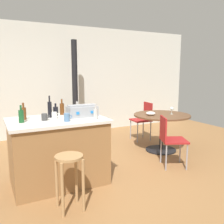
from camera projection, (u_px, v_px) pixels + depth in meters
ground_plane at (103, 174)px, 3.84m from camera, size 8.80×8.80×0.00m
back_wall at (54, 81)px, 6.08m from camera, size 8.00×0.10×2.70m
kitchen_island at (58, 151)px, 3.51m from camera, size 1.33×0.89×0.93m
wooden_stool at (69, 171)px, 2.80m from camera, size 0.32×0.32×0.65m
dining_table at (162, 123)px, 4.91m from camera, size 1.11×1.11×0.74m
folding_chair_near at (170, 137)px, 4.09m from camera, size 0.53×0.53×0.85m
folding_chair_far at (143, 118)px, 5.71m from camera, size 0.43×0.43×0.87m
wood_stove at (76, 116)px, 5.82m from camera, size 0.44×0.45×2.29m
toolbox at (82, 111)px, 3.60m from camera, size 0.43×0.23×0.18m
bottle_0 at (77, 109)px, 3.86m from camera, size 0.08×0.08×0.19m
bottle_1 at (62, 109)px, 3.77m from camera, size 0.06×0.06×0.24m
bottle_2 at (24, 113)px, 3.37m from camera, size 0.07×0.07×0.23m
bottle_3 at (21, 116)px, 3.18m from camera, size 0.07×0.07×0.23m
bottle_4 at (56, 111)px, 3.64m from camera, size 0.07×0.07×0.19m
bottle_5 at (50, 109)px, 3.53m from camera, size 0.06×0.06×0.31m
bottle_6 at (96, 114)px, 3.38m from camera, size 0.06×0.06×0.21m
cup_0 at (55, 115)px, 3.44m from camera, size 0.11×0.07×0.10m
cup_1 at (45, 117)px, 3.33m from camera, size 0.12×0.08×0.09m
cup_2 at (67, 117)px, 3.26m from camera, size 0.11×0.08×0.11m
wine_glass at (172, 109)px, 4.91m from camera, size 0.07×0.07×0.14m
serving_bowl at (151, 113)px, 4.81m from camera, size 0.18×0.18×0.07m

